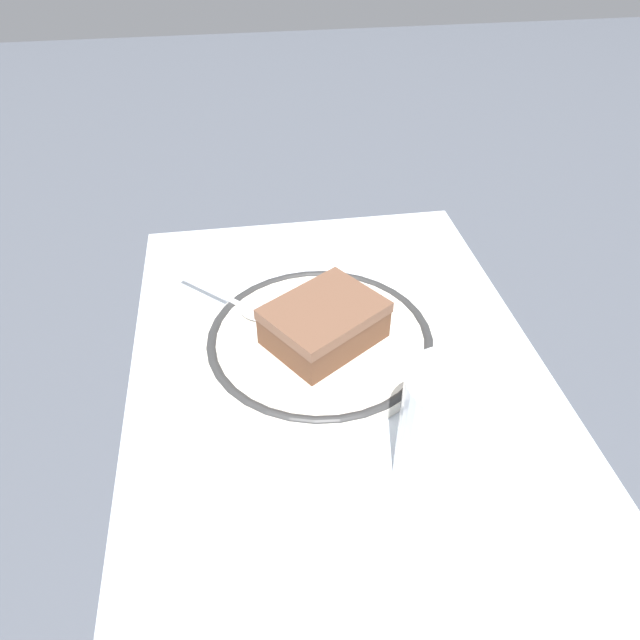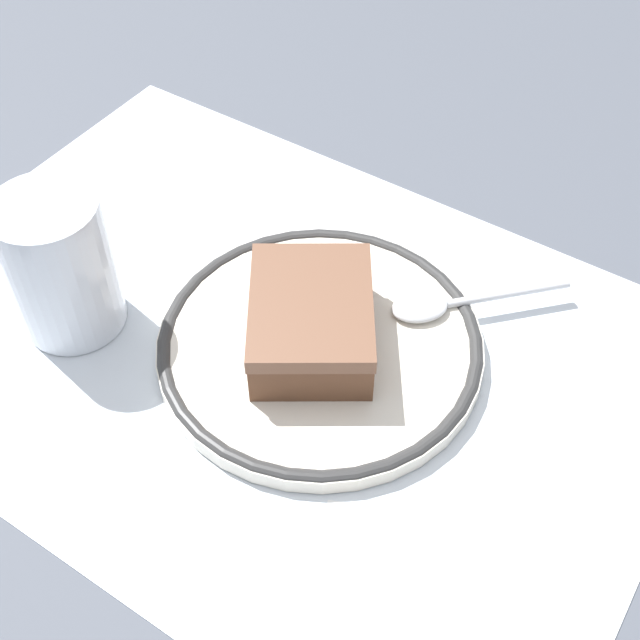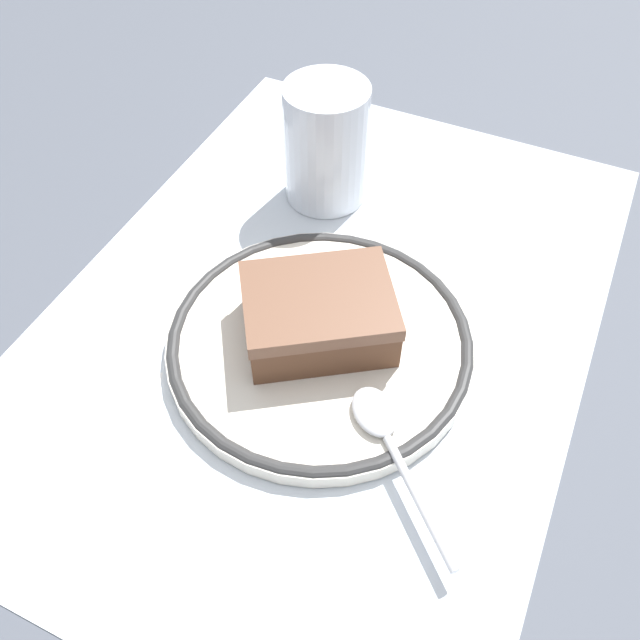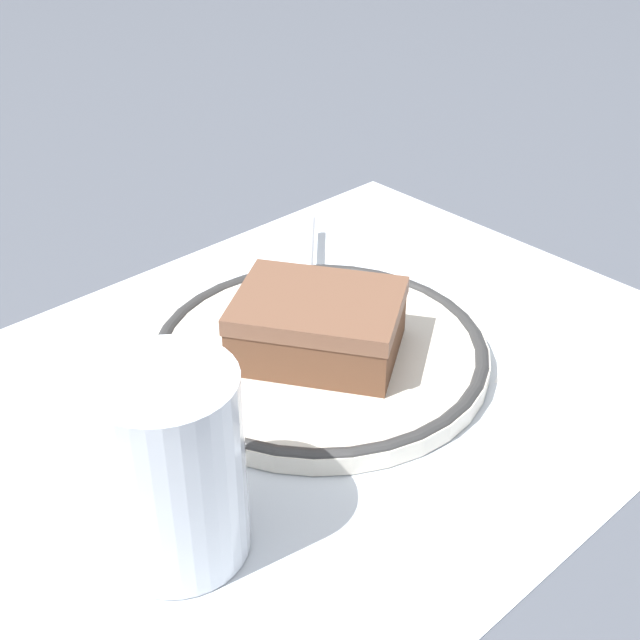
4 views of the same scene
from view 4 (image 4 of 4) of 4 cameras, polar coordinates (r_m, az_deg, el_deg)
The scene contains 7 objects.
ground_plane at distance 0.54m, azimuth -1.74°, elevation -4.82°, with size 2.40×2.40×0.00m, color #4C515B.
placemat at distance 0.53m, azimuth -1.74°, elevation -4.76°, with size 0.53×0.38×0.00m, color silver.
plate at distance 0.56m, azimuth -0.00°, elevation -2.11°, with size 0.21×0.21×0.01m.
cake_slice at distance 0.54m, azimuth -0.13°, elevation -0.32°, with size 0.12×0.13×0.04m.
spoon at distance 0.62m, azimuth -0.76°, elevation 3.01°, with size 0.10×0.10×0.01m.
cup at distance 0.42m, azimuth -9.54°, elevation -10.07°, with size 0.07×0.07×0.10m.
napkin at distance 0.59m, azimuth 17.41°, elevation -2.24°, with size 0.11×0.10×0.00m, color white.
Camera 4 is at (-0.28, -0.32, 0.32)m, focal length 49.20 mm.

